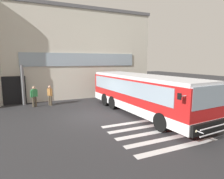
# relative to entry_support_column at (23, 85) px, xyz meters

# --- Properties ---
(ground_plane) EXTENTS (80.00, 90.00, 0.02)m
(ground_plane) POSITION_rel_entry_support_column_xyz_m (4.27, -5.40, -1.67)
(ground_plane) COLOR #2B2B2D
(ground_plane) RESTS_ON ground
(bay_paint_stripes) EXTENTS (4.40, 3.96, 0.01)m
(bay_paint_stripes) POSITION_rel_entry_support_column_xyz_m (6.27, -9.60, -1.66)
(bay_paint_stripes) COLOR silver
(bay_paint_stripes) RESTS_ON ground
(terminal_building) EXTENTS (18.73, 13.80, 8.78)m
(terminal_building) POSITION_rel_entry_support_column_xyz_m (3.60, 6.13, 2.72)
(terminal_building) COLOR beige
(terminal_building) RESTS_ON ground
(entry_support_column) EXTENTS (0.28, 0.28, 3.33)m
(entry_support_column) POSITION_rel_entry_support_column_xyz_m (0.00, 0.00, 0.00)
(entry_support_column) COLOR slate
(entry_support_column) RESTS_ON ground
(bus_main_foreground) EXTENTS (3.36, 10.96, 2.70)m
(bus_main_foreground) POSITION_rel_entry_support_column_xyz_m (7.65, -6.20, -0.33)
(bus_main_foreground) COLOR red
(bus_main_foreground) RESTS_ON ground
(passenger_near_column) EXTENTS (0.55, 0.35, 1.68)m
(passenger_near_column) POSITION_rel_entry_support_column_xyz_m (0.80, -1.16, -0.73)
(passenger_near_column) COLOR #4C4233
(passenger_near_column) RESTS_ON ground
(passenger_by_doorway) EXTENTS (0.40, 0.50, 1.68)m
(passenger_by_doorway) POSITION_rel_entry_support_column_xyz_m (2.01, -1.17, -0.73)
(passenger_by_doorway) COLOR #4C4233
(passenger_by_doorway) RESTS_ON ground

